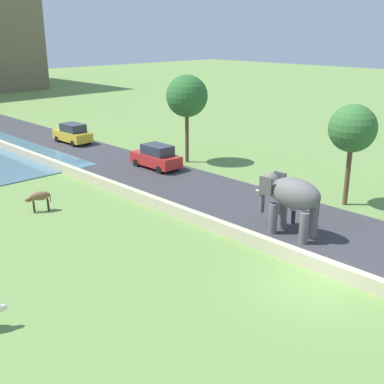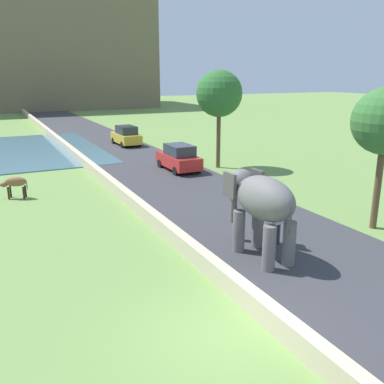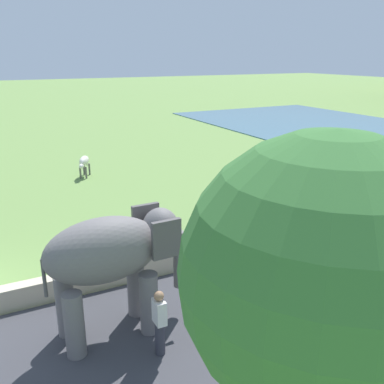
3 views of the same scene
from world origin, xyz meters
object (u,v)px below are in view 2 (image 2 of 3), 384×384
at_px(car_yellow, 126,136).
at_px(cow_brown, 15,183).
at_px(person_beside_elephant, 278,223).
at_px(car_red, 179,158).
at_px(elephant, 261,202).

distance_m(car_yellow, cow_brown, 17.10).
bearing_deg(person_beside_elephant, car_red, 81.80).
relative_size(elephant, car_red, 0.87).
xyz_separation_m(car_red, cow_brown, (-10.34, -2.11, -0.06)).
relative_size(car_red, cow_brown, 2.84).
bearing_deg(car_yellow, elephant, -97.12).
xyz_separation_m(elephant, car_red, (3.16, 13.78, -1.14)).
distance_m(elephant, person_beside_elephant, 1.81).
xyz_separation_m(car_red, car_yellow, (0.00, 11.51, 0.00)).
relative_size(car_red, car_yellow, 0.99).
xyz_separation_m(car_yellow, cow_brown, (-10.34, -13.62, -0.06)).
distance_m(elephant, cow_brown, 13.75).
bearing_deg(cow_brown, elephant, -58.39).
bearing_deg(person_beside_elephant, cow_brown, 127.26).
bearing_deg(cow_brown, person_beside_elephant, -52.74).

